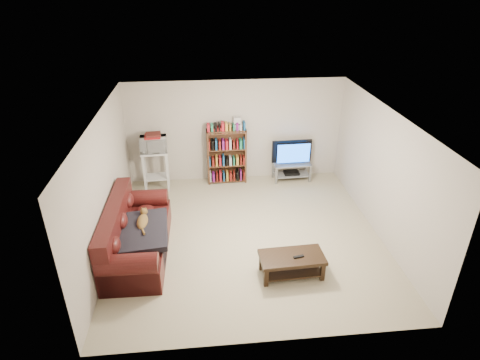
{
  "coord_description": "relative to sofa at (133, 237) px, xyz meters",
  "views": [
    {
      "loc": [
        -0.77,
        -6.29,
        4.48
      ],
      "look_at": [
        -0.1,
        0.4,
        1.0
      ],
      "focal_mm": 30.0,
      "sensor_mm": 36.0,
      "label": 1
    }
  ],
  "objects": [
    {
      "name": "microwave",
      "position": [
        0.21,
        2.43,
        0.77
      ],
      "size": [
        0.61,
        0.43,
        0.32
      ],
      "primitive_type": "imported",
      "rotation": [
        0.0,
        0.0,
        0.06
      ],
      "color": "silver",
      "rests_on": "microwave_stand"
    },
    {
      "name": "bookshelf",
      "position": [
        1.85,
        2.63,
        0.34
      ],
      "size": [
        0.92,
        0.3,
        1.32
      ],
      "rotation": [
        0.0,
        0.0,
        0.02
      ],
      "color": "#4D2E1A",
      "rests_on": "floor"
    },
    {
      "name": "cat",
      "position": [
        0.19,
        0.05,
        0.29
      ],
      "size": [
        0.25,
        0.62,
        0.18
      ],
      "primitive_type": null,
      "rotation": [
        0.0,
        0.0,
        -0.01
      ],
      "color": "brown",
      "rests_on": "sofa"
    },
    {
      "name": "wall_front",
      "position": [
        2.07,
        -2.17,
        0.86
      ],
      "size": [
        5.0,
        0.0,
        5.0
      ],
      "primitive_type": "plane",
      "rotation": [
        -1.57,
        0.0,
        0.0
      ],
      "color": "beige",
      "rests_on": "ground"
    },
    {
      "name": "wall_back",
      "position": [
        2.07,
        2.83,
        0.86
      ],
      "size": [
        5.0,
        0.0,
        5.0
      ],
      "primitive_type": "plane",
      "rotation": [
        1.57,
        0.0,
        0.0
      ],
      "color": "beige",
      "rests_on": "ground"
    },
    {
      "name": "sofa",
      "position": [
        0.0,
        0.0,
        0.0
      ],
      "size": [
        1.0,
        2.27,
        0.96
      ],
      "rotation": [
        0.0,
        0.0,
        -0.01
      ],
      "color": "#441311",
      "rests_on": "floor"
    },
    {
      "name": "shelf_clutter",
      "position": [
        1.95,
        2.64,
        1.09
      ],
      "size": [
        0.67,
        0.21,
        0.28
      ],
      "rotation": [
        0.0,
        0.0,
        0.02
      ],
      "color": "silver",
      "rests_on": "bookshelf"
    },
    {
      "name": "remote",
      "position": [
        2.76,
        -0.89,
        0.06
      ],
      "size": [
        0.18,
        0.08,
        0.02
      ],
      "primitive_type": "cube",
      "rotation": [
        0.0,
        0.0,
        0.2
      ],
      "color": "black",
      "rests_on": "coffee_table"
    },
    {
      "name": "floor",
      "position": [
        2.07,
        0.33,
        -0.34
      ],
      "size": [
        5.0,
        5.0,
        0.0
      ],
      "primitive_type": "plane",
      "color": "#C5B893",
      "rests_on": "ground"
    },
    {
      "name": "coffee_table",
      "position": [
        2.67,
        -0.85,
        -0.07
      ],
      "size": [
        1.08,
        0.57,
        0.38
      ],
      "rotation": [
        0.0,
        0.0,
        0.05
      ],
      "color": "black",
      "rests_on": "floor"
    },
    {
      "name": "dvd_player",
      "position": [
        3.4,
        2.54,
        -0.15
      ],
      "size": [
        0.36,
        0.26,
        0.06
      ],
      "primitive_type": "cube",
      "rotation": [
        0.0,
        0.0,
        0.03
      ],
      "color": "black",
      "rests_on": "tv_stand"
    },
    {
      "name": "ceiling",
      "position": [
        2.07,
        0.33,
        2.06
      ],
      "size": [
        5.0,
        5.0,
        0.0
      ],
      "primitive_type": "plane",
      "rotation": [
        3.14,
        0.0,
        0.0
      ],
      "color": "white",
      "rests_on": "ground"
    },
    {
      "name": "microwave_stand",
      "position": [
        0.21,
        2.43,
        0.27
      ],
      "size": [
        0.62,
        0.47,
        0.95
      ],
      "rotation": [
        0.0,
        0.0,
        0.06
      ],
      "color": "silver",
      "rests_on": "floor"
    },
    {
      "name": "blanket",
      "position": [
        0.19,
        -0.16,
        0.23
      ],
      "size": [
        0.95,
        1.19,
        0.19
      ],
      "primitive_type": "cube",
      "rotation": [
        0.05,
        -0.04,
        0.07
      ],
      "color": "black",
      "rests_on": "sofa"
    },
    {
      "name": "game_boxes",
      "position": [
        0.21,
        2.43,
        0.96
      ],
      "size": [
        0.36,
        0.32,
        0.05
      ],
      "primitive_type": "cube",
      "rotation": [
        0.0,
        0.0,
        0.06
      ],
      "color": "maroon",
      "rests_on": "microwave"
    },
    {
      "name": "wall_right",
      "position": [
        4.57,
        0.33,
        0.86
      ],
      "size": [
        0.0,
        5.0,
        5.0
      ],
      "primitive_type": "plane",
      "rotation": [
        1.57,
        0.0,
        -1.57
      ],
      "color": "beige",
      "rests_on": "ground"
    },
    {
      "name": "tv_stand",
      "position": [
        3.4,
        2.54,
        -0.03
      ],
      "size": [
        0.9,
        0.43,
        0.44
      ],
      "rotation": [
        0.0,
        0.0,
        0.03
      ],
      "color": "#999EA3",
      "rests_on": "floor"
    },
    {
      "name": "wall_left",
      "position": [
        -0.43,
        0.33,
        0.86
      ],
      "size": [
        0.0,
        5.0,
        5.0
      ],
      "primitive_type": "plane",
      "rotation": [
        1.57,
        0.0,
        1.57
      ],
      "color": "beige",
      "rests_on": "ground"
    },
    {
      "name": "television",
      "position": [
        3.4,
        2.54,
        0.38
      ],
      "size": [
        0.96,
        0.16,
        0.55
      ],
      "primitive_type": "imported",
      "rotation": [
        0.0,
        0.0,
        3.18
      ],
      "color": "black",
      "rests_on": "tv_stand"
    }
  ]
}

